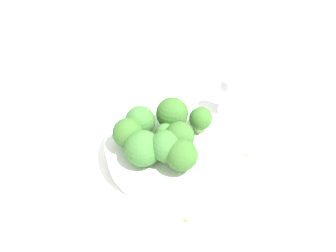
{
  "coord_description": "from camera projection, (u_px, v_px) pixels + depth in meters",
  "views": [
    {
      "loc": [
        -0.0,
        -0.38,
        0.45
      ],
      "look_at": [
        0.0,
        0.0,
        0.08
      ],
      "focal_mm": 35.0,
      "sensor_mm": 36.0,
      "label": 1
    }
  ],
  "objects": [
    {
      "name": "ground_plane",
      "position": [
        168.0,
        156.0,
        0.59
      ],
      "size": [
        3.0,
        3.0,
        0.0
      ],
      "primitive_type": "plane",
      "color": "white"
    },
    {
      "name": "bowl",
      "position": [
        168.0,
        148.0,
        0.57
      ],
      "size": [
        0.21,
        0.21,
        0.04
      ],
      "primitive_type": "cylinder",
      "color": "white",
      "rests_on": "ground_plane"
    },
    {
      "name": "broccoli_floret_0",
      "position": [
        143.0,
        121.0,
        0.54
      ],
      "size": [
        0.05,
        0.05,
        0.06
      ],
      "color": "#84AD66",
      "rests_on": "bowl"
    },
    {
      "name": "broccoli_floret_1",
      "position": [
        184.0,
        155.0,
        0.49
      ],
      "size": [
        0.05,
        0.05,
        0.06
      ],
      "color": "#7A9E5B",
      "rests_on": "bowl"
    },
    {
      "name": "broccoli_floret_2",
      "position": [
        175.0,
        114.0,
        0.55
      ],
      "size": [
        0.05,
        0.05,
        0.06
      ],
      "color": "#84AD66",
      "rests_on": "bowl"
    },
    {
      "name": "broccoli_floret_3",
      "position": [
        165.0,
        134.0,
        0.53
      ],
      "size": [
        0.03,
        0.03,
        0.04
      ],
      "color": "#84AD66",
      "rests_on": "bowl"
    },
    {
      "name": "broccoli_floret_4",
      "position": [
        131.0,
        134.0,
        0.52
      ],
      "size": [
        0.05,
        0.05,
        0.06
      ],
      "color": "#84AD66",
      "rests_on": "bowl"
    },
    {
      "name": "broccoli_floret_5",
      "position": [
        167.0,
        146.0,
        0.5
      ],
      "size": [
        0.05,
        0.05,
        0.06
      ],
      "color": "#84AD66",
      "rests_on": "bowl"
    },
    {
      "name": "broccoli_floret_6",
      "position": [
        182.0,
        137.0,
        0.51
      ],
      "size": [
        0.05,
        0.05,
        0.06
      ],
      "color": "#84AD66",
      "rests_on": "bowl"
    },
    {
      "name": "broccoli_floret_7",
      "position": [
        145.0,
        149.0,
        0.5
      ],
      "size": [
        0.06,
        0.06,
        0.06
      ],
      "color": "#8EB770",
      "rests_on": "bowl"
    },
    {
      "name": "broccoli_floret_8",
      "position": [
        203.0,
        119.0,
        0.55
      ],
      "size": [
        0.04,
        0.04,
        0.05
      ],
      "color": "#84AD66",
      "rests_on": "bowl"
    },
    {
      "name": "pepper_shaker",
      "position": [
        229.0,
        95.0,
        0.64
      ],
      "size": [
        0.03,
        0.03,
        0.08
      ],
      "color": "silver",
      "rests_on": "ground_plane"
    },
    {
      "name": "almond_crumb_0",
      "position": [
        248.0,
        152.0,
        0.59
      ],
      "size": [
        0.01,
        0.01,
        0.01
      ],
      "primitive_type": "cube",
      "rotation": [
        0.0,
        0.0,
        2.26
      ],
      "color": "tan",
      "rests_on": "ground_plane"
    },
    {
      "name": "almond_crumb_1",
      "position": [
        189.0,
        219.0,
        0.49
      ],
      "size": [
        0.01,
        0.01,
        0.01
      ],
      "primitive_type": "cube",
      "rotation": [
        0.0,
        0.0,
        2.21
      ],
      "color": "#AD7F4C",
      "rests_on": "ground_plane"
    }
  ]
}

